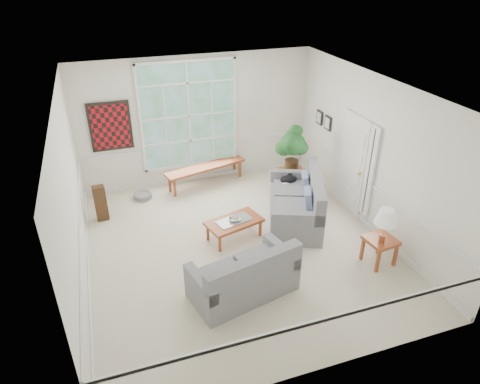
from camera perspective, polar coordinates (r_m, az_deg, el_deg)
The scene contains 24 objects.
floor at distance 8.24m, azimuth -0.21°, elevation -7.18°, with size 5.50×6.00×0.01m, color beige.
ceiling at distance 6.91m, azimuth -0.26°, elevation 13.37°, with size 5.50×6.00×0.02m, color white.
wall_back at distance 10.12m, azimuth -5.70°, elevation 9.47°, with size 5.50×0.02×3.00m, color white.
wall_front at distance 5.17m, azimuth 10.62°, elevation -12.21°, with size 5.50×0.02×3.00m, color white.
wall_left at distance 7.18m, azimuth -21.54°, elevation -1.13°, with size 0.02×6.00×3.00m, color white.
wall_right at distance 8.64m, azimuth 17.39°, elevation 4.74°, with size 0.02×6.00×3.00m, color white.
window_back at distance 9.99m, azimuth -6.82°, elevation 10.07°, with size 2.30×0.08×2.40m, color white.
entry_door at distance 9.24m, azimuth 14.72°, elevation 3.66°, with size 0.08×0.90×2.10m, color white.
door_sidelight at distance 8.74m, azimuth 16.95°, elevation 2.54°, with size 0.08×0.26×1.90m, color white.
wall_art at distance 9.82m, azimuth -16.89°, elevation 8.35°, with size 0.90×0.06×1.10m, color #5C0C11.
wall_frame_near at distance 9.96m, azimuth 11.59°, elevation 8.99°, with size 0.04×0.26×0.32m, color black.
wall_frame_far at distance 10.28m, azimuth 10.50°, elevation 9.74°, with size 0.04×0.26×0.32m, color black.
loveseat_right at distance 8.78m, azimuth 7.36°, elevation -0.90°, with size 1.00×1.92×1.04m, color slate.
loveseat_front at distance 6.95m, azimuth 0.39°, elevation -10.37°, with size 1.68×0.87×0.91m, color slate.
coffee_table at distance 8.34m, azimuth -0.79°, elevation -4.98°, with size 1.06×0.58×0.40m, color #964220.
pewter_bowl at distance 8.22m, azimuth -0.72°, elevation -3.64°, with size 0.27×0.27×0.07m, color #9A999E.
window_bench at distance 10.32m, azimuth -4.57°, elevation 2.26°, with size 2.01×0.39×0.47m, color #964220.
end_table at distance 10.02m, azimuth 6.90°, elevation 1.50°, with size 0.54×0.54×0.54m, color #964220.
houseplant at distance 9.65m, azimuth 7.00°, elevation 5.70°, with size 0.62×0.62×1.07m, color #1E5222, non-canonical shape.
side_table at distance 8.07m, azimuth 18.04°, elevation -7.45°, with size 0.50×0.50×0.51m, color #964220.
table_lamp at distance 7.67m, azimuth 18.69°, elevation -4.35°, with size 0.38×0.38×0.65m, color white, non-canonical shape.
pet_bed at distance 10.00m, azimuth -12.84°, elevation -0.46°, with size 0.43×0.43×0.13m, color slate.
floor_speaker at distance 9.28m, azimuth -18.12°, elevation -1.42°, with size 0.24×0.19×0.77m, color #3B2413.
cat at distance 9.32m, azimuth 6.47°, elevation 1.73°, with size 0.38×0.27×0.18m, color black.
Camera 1 is at (-2.10, -6.31, 4.86)m, focal length 32.00 mm.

